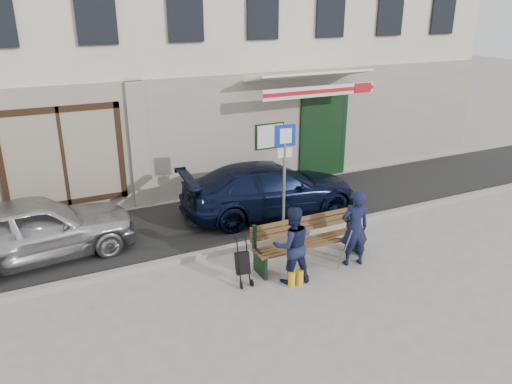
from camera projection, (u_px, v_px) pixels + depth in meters
ground at (281, 279)px, 9.52m from camera, size 80.00×80.00×0.00m
asphalt_lane at (219, 220)px, 12.12m from camera, size 60.00×3.20×0.01m
curb at (247, 245)px, 10.76m from camera, size 60.00×0.18×0.12m
building at (147, 3)px, 14.87m from camera, size 20.00×8.27×10.00m
car_silver at (33, 229)px, 10.03m from camera, size 4.13×2.00×1.36m
car_navy at (270, 189)px, 12.32m from camera, size 4.58×2.17×1.29m
parking_sign at (284, 163)px, 10.80m from camera, size 0.47×0.11×2.54m
bench at (308, 242)px, 9.98m from camera, size 2.40×1.17×0.98m
man at (355, 228)px, 9.82m from camera, size 0.64×0.49×1.57m
woman at (292, 245)px, 9.20m from camera, size 0.81×0.68×1.51m
stroller at (243, 264)px, 9.26m from camera, size 0.29×0.39×0.90m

